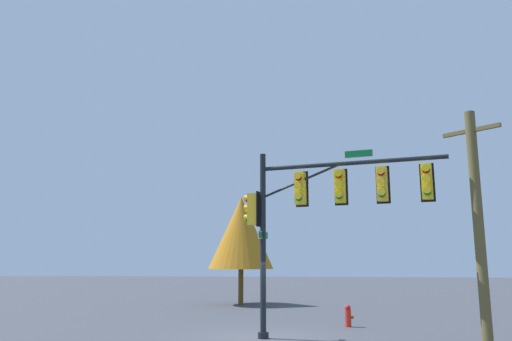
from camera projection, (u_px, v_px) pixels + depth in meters
name	position (u px, v px, depth m)	size (l,w,h in m)	color
ground_plane	(263.00, 339.00, 16.15)	(120.00, 120.00, 0.00)	#41434B
signal_pole_assembly	(323.00, 200.00, 16.20)	(6.59, 2.23, 6.24)	black
utility_pole	(478.00, 223.00, 14.57)	(1.38, 1.34, 7.09)	brown
fire_hydrant	(348.00, 316.00, 19.02)	(0.33, 0.24, 0.83)	red
tree_near	(241.00, 233.00, 29.17)	(3.84, 3.84, 6.31)	brown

